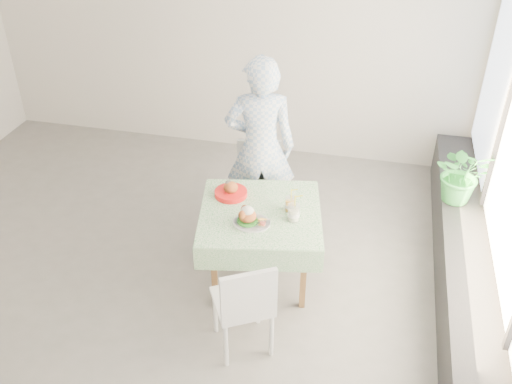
% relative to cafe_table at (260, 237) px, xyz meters
% --- Properties ---
extents(floor, '(6.00, 6.00, 0.00)m').
position_rel_cafe_table_xyz_m(floor, '(-1.00, -0.04, -0.46)').
color(floor, slate).
rests_on(floor, ground).
extents(wall_back, '(6.00, 0.02, 2.80)m').
position_rel_cafe_table_xyz_m(wall_back, '(-1.00, 2.46, 0.94)').
color(wall_back, silver).
rests_on(wall_back, ground).
extents(window_ledge, '(0.40, 4.80, 0.50)m').
position_rel_cafe_table_xyz_m(window_ledge, '(1.80, -0.04, -0.21)').
color(window_ledge, black).
rests_on(window_ledge, ground).
extents(cafe_table, '(1.22, 1.22, 0.74)m').
position_rel_cafe_table_xyz_m(cafe_table, '(0.00, 0.00, 0.00)').
color(cafe_table, brown).
rests_on(cafe_table, ground).
extents(chair_far, '(0.52, 0.52, 0.94)m').
position_rel_cafe_table_xyz_m(chair_far, '(-0.19, 0.74, -0.17)').
color(chair_far, white).
rests_on(chair_far, ground).
extents(chair_near, '(0.58, 0.58, 0.91)m').
position_rel_cafe_table_xyz_m(chair_near, '(0.06, -0.84, -0.18)').
color(chair_near, white).
rests_on(chair_near, ground).
extents(diner, '(0.77, 0.60, 1.87)m').
position_rel_cafe_table_xyz_m(diner, '(-0.18, 0.77, 0.48)').
color(diner, '#82A5D0').
rests_on(diner, ground).
extents(main_dish, '(0.32, 0.32, 0.17)m').
position_rel_cafe_table_xyz_m(main_dish, '(-0.05, -0.19, 0.34)').
color(main_dish, white).
rests_on(main_dish, cafe_table).
extents(juice_cup_orange, '(0.10, 0.10, 0.27)m').
position_rel_cafe_table_xyz_m(juice_cup_orange, '(0.25, 0.07, 0.34)').
color(juice_cup_orange, white).
rests_on(juice_cup_orange, cafe_table).
extents(juice_cup_lemonade, '(0.11, 0.11, 0.30)m').
position_rel_cafe_table_xyz_m(juice_cup_lemonade, '(0.30, -0.05, 0.35)').
color(juice_cup_lemonade, white).
rests_on(juice_cup_lemonade, cafe_table).
extents(second_dish, '(0.30, 0.30, 0.14)m').
position_rel_cafe_table_xyz_m(second_dish, '(-0.32, 0.19, 0.32)').
color(second_dish, red).
rests_on(second_dish, cafe_table).
extents(potted_plant, '(0.54, 0.47, 0.59)m').
position_rel_cafe_table_xyz_m(potted_plant, '(1.74, 0.97, 0.33)').
color(potted_plant, '#2B8135').
rests_on(potted_plant, window_ledge).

